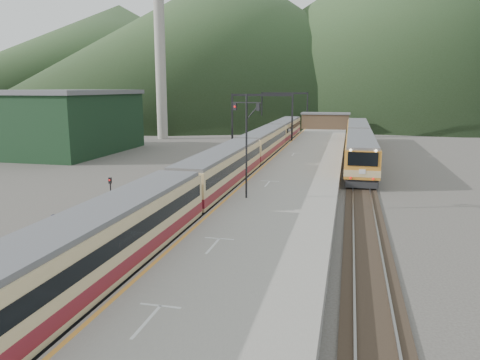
% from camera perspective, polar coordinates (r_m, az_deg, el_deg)
% --- Properties ---
extents(ground, '(400.00, 400.00, 0.00)m').
position_cam_1_polar(ground, '(20.67, -18.79, -14.80)').
color(ground, '#47423D').
rests_on(ground, ground).
extents(track_main, '(2.60, 200.00, 0.23)m').
position_cam_1_polar(track_main, '(57.22, 2.69, 2.32)').
color(track_main, black).
rests_on(track_main, ground).
extents(track_far, '(2.60, 200.00, 0.23)m').
position_cam_1_polar(track_far, '(58.33, -2.15, 2.50)').
color(track_far, black).
rests_on(track_far, ground).
extents(track_second, '(2.60, 200.00, 0.23)m').
position_cam_1_polar(track_second, '(56.31, 14.28, 1.85)').
color(track_second, black).
rests_on(track_second, ground).
extents(platform, '(8.00, 100.00, 1.00)m').
position_cam_1_polar(platform, '(54.45, 8.11, 2.23)').
color(platform, gray).
rests_on(platform, ground).
extents(gantry_near, '(9.55, 0.25, 8.00)m').
position_cam_1_polar(gantry_near, '(71.89, 2.68, 8.55)').
color(gantry_near, black).
rests_on(gantry_near, ground).
extents(gantry_far, '(9.55, 0.25, 8.00)m').
position_cam_1_polar(gantry_far, '(96.56, 5.43, 9.17)').
color(gantry_far, black).
rests_on(gantry_far, ground).
extents(warehouse, '(14.50, 20.50, 8.60)m').
position_cam_1_polar(warehouse, '(69.31, -20.52, 6.71)').
color(warehouse, black).
rests_on(warehouse, ground).
extents(smokestack, '(1.80, 1.80, 30.00)m').
position_cam_1_polar(smokestack, '(84.27, -9.72, 15.19)').
color(smokestack, '#9E998E').
rests_on(smokestack, ground).
extents(station_shed, '(9.40, 4.40, 3.10)m').
position_cam_1_polar(station_shed, '(93.93, 10.38, 7.15)').
color(station_shed, brown).
rests_on(station_shed, platform).
extents(hill_a, '(180.00, 180.00, 60.00)m').
position_cam_1_polar(hill_a, '(212.72, -0.58, 16.86)').
color(hill_a, '#2B4320').
rests_on(hill_a, ground).
extents(hill_b, '(220.00, 220.00, 75.00)m').
position_cam_1_polar(hill_b, '(248.06, 18.51, 17.24)').
color(hill_b, '#2B4320').
rests_on(hill_b, ground).
extents(hill_d, '(200.00, 200.00, 55.00)m').
position_cam_1_polar(hill_d, '(287.49, -14.26, 14.54)').
color(hill_d, '#2B4320').
rests_on(hill_d, ground).
extents(main_train, '(2.84, 78.00, 3.47)m').
position_cam_1_polar(main_train, '(48.69, 0.87, 3.04)').
color(main_train, tan).
rests_on(main_train, track_main).
extents(second_train, '(3.11, 42.26, 3.79)m').
position_cam_1_polar(second_train, '(62.68, 14.28, 4.66)').
color(second_train, orange).
rests_on(second_train, track_second).
extents(signal_mast, '(2.16, 0.65, 7.44)m').
position_cam_1_polar(signal_mast, '(33.25, 0.79, 5.42)').
color(signal_mast, black).
rests_on(signal_mast, platform).
extents(short_signal_a, '(0.25, 0.20, 2.27)m').
position_cam_1_polar(short_signal_a, '(25.16, -20.98, -6.65)').
color(short_signal_a, black).
rests_on(short_signal_a, ground).
extents(short_signal_b, '(0.24, 0.19, 2.27)m').
position_cam_1_polar(short_signal_b, '(50.18, -2.73, 2.69)').
color(short_signal_b, black).
rests_on(short_signal_b, ground).
extents(short_signal_c, '(0.23, 0.18, 2.27)m').
position_cam_1_polar(short_signal_c, '(36.33, -15.51, -0.97)').
color(short_signal_c, black).
rests_on(short_signal_c, ground).
extents(worker, '(0.71, 0.50, 1.85)m').
position_cam_1_polar(worker, '(28.70, -21.65, -5.66)').
color(worker, '#252534').
rests_on(worker, ground).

